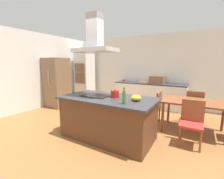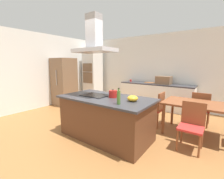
# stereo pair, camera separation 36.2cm
# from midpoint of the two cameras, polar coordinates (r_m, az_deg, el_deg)

# --- Properties ---
(ground) EXTENTS (16.00, 16.00, 0.00)m
(ground) POSITION_cam_midpoint_polar(r_m,az_deg,el_deg) (4.75, 6.00, -10.20)
(ground) COLOR #936033
(wall_back) EXTENTS (7.20, 0.10, 2.70)m
(wall_back) POSITION_cam_midpoint_polar(r_m,az_deg,el_deg) (6.11, 13.12, 6.96)
(wall_back) COLOR white
(wall_back) RESTS_ON ground
(wall_left) EXTENTS (0.10, 8.80, 2.70)m
(wall_left) POSITION_cam_midpoint_polar(r_m,az_deg,el_deg) (6.39, -25.54, 6.38)
(wall_left) COLOR white
(wall_left) RESTS_ON ground
(kitchen_island) EXTENTS (2.03, 1.07, 0.90)m
(kitchen_island) POSITION_cam_midpoint_polar(r_m,az_deg,el_deg) (3.37, -4.74, -10.42)
(kitchen_island) COLOR #59331E
(kitchen_island) RESTS_ON ground
(cooktop) EXTENTS (0.60, 0.44, 0.01)m
(cooktop) POSITION_cam_midpoint_polar(r_m,az_deg,el_deg) (3.42, -9.03, -2.29)
(cooktop) COLOR black
(cooktop) RESTS_ON kitchen_island
(tea_kettle) EXTENTS (0.23, 0.18, 0.18)m
(tea_kettle) POSITION_cam_midpoint_polar(r_m,az_deg,el_deg) (3.21, -2.08, -1.69)
(tea_kettle) COLOR #B21E19
(tea_kettle) RESTS_ON kitchen_island
(olive_oil_bottle) EXTENTS (0.06, 0.06, 0.29)m
(olive_oil_bottle) POSITION_cam_midpoint_polar(r_m,az_deg,el_deg) (2.67, 0.72, -2.92)
(olive_oil_bottle) COLOR #47722D
(olive_oil_bottle) RESTS_ON kitchen_island
(mixing_bowl) EXTENTS (0.21, 0.21, 0.11)m
(mixing_bowl) POSITION_cam_midpoint_polar(r_m,az_deg,el_deg) (2.94, 5.62, -3.18)
(mixing_bowl) COLOR gold
(mixing_bowl) RESTS_ON kitchen_island
(back_counter) EXTENTS (2.62, 0.62, 0.90)m
(back_counter) POSITION_cam_midpoint_polar(r_m,az_deg,el_deg) (5.86, 11.99, -1.97)
(back_counter) COLOR white
(back_counter) RESTS_ON ground
(countertop_microwave) EXTENTS (0.50, 0.38, 0.28)m
(countertop_microwave) POSITION_cam_midpoint_polar(r_m,az_deg,el_deg) (5.69, 14.87, 3.59)
(countertop_microwave) COLOR brown
(countertop_microwave) RESTS_ON back_counter
(coffee_mug_red) EXTENTS (0.08, 0.08, 0.09)m
(coffee_mug_red) POSITION_cam_midpoint_polar(r_m,az_deg,el_deg) (6.16, 2.96, 3.44)
(coffee_mug_red) COLOR red
(coffee_mug_red) RESTS_ON back_counter
(cutting_board) EXTENTS (0.34, 0.24, 0.02)m
(cutting_board) POSITION_cam_midpoint_polar(r_m,az_deg,el_deg) (5.92, 9.89, 2.71)
(cutting_board) COLOR #995B33
(cutting_board) RESTS_ON back_counter
(wall_oven_stack) EXTENTS (0.70, 0.66, 2.20)m
(wall_oven_stack) POSITION_cam_midpoint_polar(r_m,az_deg,el_deg) (7.07, -11.70, 5.31)
(wall_oven_stack) COLOR white
(wall_oven_stack) RESTS_ON ground
(refrigerator) EXTENTS (0.80, 0.73, 1.82)m
(refrigerator) POSITION_cam_midpoint_polar(r_m,az_deg,el_deg) (6.12, -21.70, 2.40)
(refrigerator) COLOR brown
(refrigerator) RESTS_ON ground
(dining_table) EXTENTS (1.40, 0.90, 0.75)m
(dining_table) POSITION_cam_midpoint_polar(r_m,az_deg,el_deg) (3.96, 26.24, -5.09)
(dining_table) COLOR brown
(dining_table) RESTS_ON ground
(chair_facing_island) EXTENTS (0.42, 0.42, 0.89)m
(chair_facing_island) POSITION_cam_midpoint_polar(r_m,az_deg,el_deg) (3.37, 25.12, -10.31)
(chair_facing_island) COLOR red
(chair_facing_island) RESTS_ON ground
(chair_at_left_end) EXTENTS (0.42, 0.42, 0.89)m
(chair_at_left_end) POSITION_cam_midpoint_polar(r_m,az_deg,el_deg) (4.16, 13.38, -5.94)
(chair_at_left_end) COLOR red
(chair_at_left_end) RESTS_ON ground
(chair_facing_back_wall) EXTENTS (0.42, 0.42, 0.89)m
(chair_facing_back_wall) POSITION_cam_midpoint_polar(r_m,az_deg,el_deg) (4.65, 26.76, -5.09)
(chair_facing_back_wall) COLOR red
(chair_facing_back_wall) RESTS_ON ground
(range_hood) EXTENTS (0.90, 0.55, 0.78)m
(range_hood) POSITION_cam_midpoint_polar(r_m,az_deg,el_deg) (3.39, -9.58, 17.92)
(range_hood) COLOR #ADADB2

